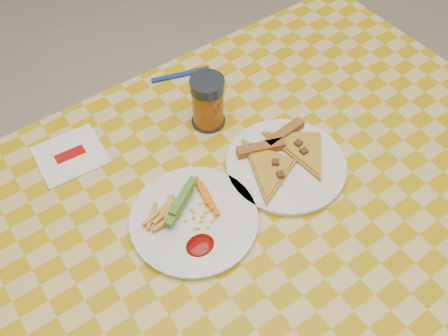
{
  "coord_description": "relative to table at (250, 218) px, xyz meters",
  "views": [
    {
      "loc": [
        -0.36,
        -0.42,
        1.57
      ],
      "look_at": [
        -0.01,
        0.08,
        0.78
      ],
      "focal_mm": 40.0,
      "sensor_mm": 36.0,
      "label": 1
    }
  ],
  "objects": [
    {
      "name": "table",
      "position": [
        0.0,
        0.0,
        0.0
      ],
      "size": [
        1.28,
        0.88,
        0.76
      ],
      "color": "silver",
      "rests_on": "ground"
    },
    {
      "name": "drink_glass",
      "position": [
        0.05,
        0.22,
        0.13
      ],
      "size": [
        0.08,
        0.08,
        0.12
      ],
      "color": "black",
      "rests_on": "table"
    },
    {
      "name": "fries_veggies",
      "position": [
        -0.13,
        0.03,
        0.1
      ],
      "size": [
        0.16,
        0.15,
        0.04
      ],
      "color": "gold",
      "rests_on": "plate_left"
    },
    {
      "name": "plate_left",
      "position": [
        -0.12,
        0.02,
        0.08
      ],
      "size": [
        0.32,
        0.32,
        0.01
      ],
      "primitive_type": "cylinder",
      "rotation": [
        0.0,
        0.0,
        -0.43
      ],
      "color": "white",
      "rests_on": "table"
    },
    {
      "name": "plate_right",
      "position": [
        0.1,
        0.02,
        0.08
      ],
      "size": [
        0.29,
        0.29,
        0.01
      ],
      "primitive_type": "cylinder",
      "rotation": [
        0.0,
        0.0,
        -0.24
      ],
      "color": "white",
      "rests_on": "table"
    },
    {
      "name": "napkin",
      "position": [
        -0.24,
        0.31,
        0.08
      ],
      "size": [
        0.14,
        0.13,
        0.01
      ],
      "rotation": [
        0.0,
        0.0,
        -0.07
      ],
      "color": "white",
      "rests_on": "table"
    },
    {
      "name": "pizza_slices",
      "position": [
        0.11,
        0.03,
        0.09
      ],
      "size": [
        0.25,
        0.23,
        0.02
      ],
      "color": "gold",
      "rests_on": "plate_right"
    },
    {
      "name": "ground",
      "position": [
        0.0,
        0.0,
        -0.68
      ],
      "size": [
        8.0,
        8.0,
        0.0
      ],
      "primitive_type": "plane",
      "color": "beige",
      "rests_on": "ground"
    },
    {
      "name": "fork",
      "position": [
        0.08,
        0.38,
        0.08
      ],
      "size": [
        0.14,
        0.06,
        0.01
      ],
      "rotation": [
        0.0,
        0.0,
        -0.31
      ],
      "color": "navy",
      "rests_on": "table"
    }
  ]
}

